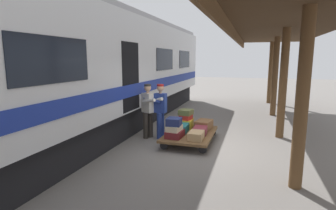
{
  "coord_description": "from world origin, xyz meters",
  "views": [
    {
      "loc": [
        -1.18,
        7.22,
        2.47
      ],
      "look_at": [
        1.16,
        -0.11,
        1.15
      ],
      "focal_mm": 28.8,
      "sensor_mm": 36.0,
      "label": 1
    }
  ],
  "objects_px": {
    "suitcase_brown_leather": "(204,125)",
    "suitcase_cream_canvas": "(174,128)",
    "suitcase_teal_softside": "(180,128)",
    "porter_in_overalls": "(160,109)",
    "suitcase_navy_fabric": "(174,122)",
    "suitcase_red_plastic": "(186,117)",
    "suitcase_tan_vintage": "(196,135)",
    "suitcase_maroon_trunk": "(175,134)",
    "luggage_cart": "(190,134)",
    "suitcase_burgundy_valise": "(200,130)",
    "porter_by_door": "(148,109)",
    "suitcase_yellow_case": "(185,123)",
    "suitcase_olive_duffel": "(186,112)",
    "train_car": "(87,72)"
  },
  "relations": [
    {
      "from": "suitcase_red_plastic",
      "to": "suitcase_brown_leather",
      "type": "bearing_deg",
      "value": -176.18
    },
    {
      "from": "train_car",
      "to": "suitcase_cream_canvas",
      "type": "xyz_separation_m",
      "value": [
        -2.89,
        0.19,
        -1.5
      ]
    },
    {
      "from": "suitcase_cream_canvas",
      "to": "porter_by_door",
      "type": "distance_m",
      "value": 1.28
    },
    {
      "from": "train_car",
      "to": "porter_in_overalls",
      "type": "height_order",
      "value": "train_car"
    },
    {
      "from": "suitcase_cream_canvas",
      "to": "suitcase_red_plastic",
      "type": "bearing_deg",
      "value": -92.19
    },
    {
      "from": "suitcase_olive_duffel",
      "to": "porter_by_door",
      "type": "xyz_separation_m",
      "value": [
        1.08,
        0.54,
        0.14
      ]
    },
    {
      "from": "porter_by_door",
      "to": "suitcase_cream_canvas",
      "type": "bearing_deg",
      "value": 147.74
    },
    {
      "from": "luggage_cart",
      "to": "suitcase_burgundy_valise",
      "type": "bearing_deg",
      "value": -180.0
    },
    {
      "from": "suitcase_red_plastic",
      "to": "suitcase_navy_fabric",
      "type": "relative_size",
      "value": 0.91
    },
    {
      "from": "suitcase_tan_vintage",
      "to": "porter_in_overalls",
      "type": "distance_m",
      "value": 1.61
    },
    {
      "from": "suitcase_brown_leather",
      "to": "suitcase_red_plastic",
      "type": "distance_m",
      "value": 0.61
    },
    {
      "from": "suitcase_burgundy_valise",
      "to": "suitcase_olive_duffel",
      "type": "distance_m",
      "value": 0.92
    },
    {
      "from": "suitcase_yellow_case",
      "to": "suitcase_burgundy_valise",
      "type": "distance_m",
      "value": 0.85
    },
    {
      "from": "suitcase_olive_duffel",
      "to": "suitcase_cream_canvas",
      "type": "relative_size",
      "value": 0.92
    },
    {
      "from": "suitcase_maroon_trunk",
      "to": "porter_in_overalls",
      "type": "bearing_deg",
      "value": -46.7
    },
    {
      "from": "luggage_cart",
      "to": "suitcase_navy_fabric",
      "type": "distance_m",
      "value": 0.85
    },
    {
      "from": "suitcase_olive_duffel",
      "to": "suitcase_navy_fabric",
      "type": "distance_m",
      "value": 1.2
    },
    {
      "from": "luggage_cart",
      "to": "porter_by_door",
      "type": "relative_size",
      "value": 1.27
    },
    {
      "from": "suitcase_navy_fabric",
      "to": "suitcase_maroon_trunk",
      "type": "bearing_deg",
      "value": -134.48
    },
    {
      "from": "suitcase_teal_softside",
      "to": "suitcase_yellow_case",
      "type": "height_order",
      "value": "suitcase_yellow_case"
    },
    {
      "from": "suitcase_tan_vintage",
      "to": "suitcase_brown_leather",
      "type": "bearing_deg",
      "value": -90.0
    },
    {
      "from": "suitcase_teal_softside",
      "to": "suitcase_brown_leather",
      "type": "height_order",
      "value": "suitcase_brown_leather"
    },
    {
      "from": "suitcase_cream_canvas",
      "to": "suitcase_navy_fabric",
      "type": "relative_size",
      "value": 1.15
    },
    {
      "from": "suitcase_teal_softside",
      "to": "suitcase_olive_duffel",
      "type": "height_order",
      "value": "suitcase_olive_duffel"
    },
    {
      "from": "luggage_cart",
      "to": "suitcase_olive_duffel",
      "type": "xyz_separation_m",
      "value": [
        0.28,
        -0.59,
        0.54
      ]
    },
    {
      "from": "suitcase_red_plastic",
      "to": "suitcase_olive_duffel",
      "type": "bearing_deg",
      "value": -71.99
    },
    {
      "from": "suitcase_teal_softside",
      "to": "suitcase_navy_fabric",
      "type": "xyz_separation_m",
      "value": [
        0.02,
        0.61,
        0.34
      ]
    },
    {
      "from": "suitcase_brown_leather",
      "to": "suitcase_cream_canvas",
      "type": "bearing_deg",
      "value": 62.6
    },
    {
      "from": "suitcase_yellow_case",
      "to": "porter_in_overalls",
      "type": "relative_size",
      "value": 0.35
    },
    {
      "from": "suitcase_yellow_case",
      "to": "luggage_cart",
      "type": "bearing_deg",
      "value": 117.25
    },
    {
      "from": "suitcase_teal_softside",
      "to": "train_car",
      "type": "bearing_deg",
      "value": 8.15
    },
    {
      "from": "porter_in_overalls",
      "to": "porter_by_door",
      "type": "height_order",
      "value": "same"
    },
    {
      "from": "suitcase_burgundy_valise",
      "to": "suitcase_yellow_case",
      "type": "bearing_deg",
      "value": -44.15
    },
    {
      "from": "suitcase_teal_softside",
      "to": "suitcase_maroon_trunk",
      "type": "bearing_deg",
      "value": 90.0
    },
    {
      "from": "luggage_cart",
      "to": "suitcase_tan_vintage",
      "type": "relative_size",
      "value": 4.04
    },
    {
      "from": "suitcase_olive_duffel",
      "to": "suitcase_yellow_case",
      "type": "bearing_deg",
      "value": -16.22
    },
    {
      "from": "luggage_cart",
      "to": "suitcase_olive_duffel",
      "type": "bearing_deg",
      "value": -64.26
    },
    {
      "from": "suitcase_teal_softside",
      "to": "porter_in_overalls",
      "type": "bearing_deg",
      "value": -12.55
    },
    {
      "from": "suitcase_tan_vintage",
      "to": "suitcase_yellow_case",
      "type": "bearing_deg",
      "value": -62.75
    },
    {
      "from": "train_car",
      "to": "suitcase_tan_vintage",
      "type": "xyz_separation_m",
      "value": [
        -3.51,
        0.18,
        -1.66
      ]
    },
    {
      "from": "suitcase_tan_vintage",
      "to": "porter_in_overalls",
      "type": "bearing_deg",
      "value": -29.65
    },
    {
      "from": "suitcase_maroon_trunk",
      "to": "suitcase_navy_fabric",
      "type": "distance_m",
      "value": 0.36
    },
    {
      "from": "suitcase_teal_softside",
      "to": "porter_by_door",
      "type": "xyz_separation_m",
      "value": [
        1.05,
        -0.05,
        0.52
      ]
    },
    {
      "from": "luggage_cart",
      "to": "porter_by_door",
      "type": "bearing_deg",
      "value": -2.13
    },
    {
      "from": "suitcase_yellow_case",
      "to": "suitcase_red_plastic",
      "type": "distance_m",
      "value": 0.21
    },
    {
      "from": "suitcase_navy_fabric",
      "to": "suitcase_red_plastic",
      "type": "bearing_deg",
      "value": -92.61
    },
    {
      "from": "luggage_cart",
      "to": "suitcase_red_plastic",
      "type": "bearing_deg",
      "value": -63.84
    },
    {
      "from": "porter_in_overalls",
      "to": "porter_by_door",
      "type": "distance_m",
      "value": 0.36
    },
    {
      "from": "suitcase_burgundy_valise",
      "to": "porter_by_door",
      "type": "relative_size",
      "value": 0.33
    },
    {
      "from": "luggage_cart",
      "to": "suitcase_navy_fabric",
      "type": "relative_size",
      "value": 5.15
    }
  ]
}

